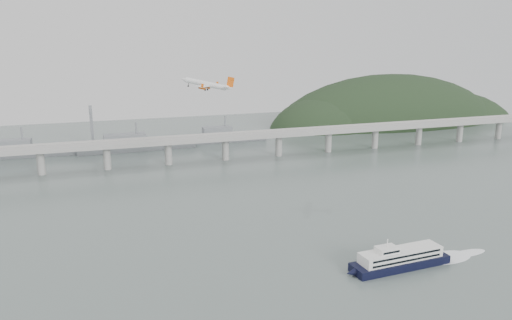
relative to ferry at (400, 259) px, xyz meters
name	(u,v)px	position (x,y,z in m)	size (l,w,h in m)	color
ground	(291,255)	(-44.11, 28.58, -4.19)	(900.00, 900.00, 0.00)	#566461
bridge	(202,142)	(-45.26, 228.58, 13.45)	(800.00, 22.00, 23.90)	gray
headland	(397,135)	(241.07, 360.33, -23.54)	(365.00, 155.00, 156.00)	black
distant_fleet	(16,151)	(-199.47, 293.66, 2.03)	(453.00, 60.90, 40.00)	slate
ferry	(400,259)	(0.00, 0.00, 0.00)	(82.04, 16.96, 15.47)	black
airliner	(207,84)	(-64.09, 119.03, 73.16)	(31.39, 29.60, 9.12)	white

